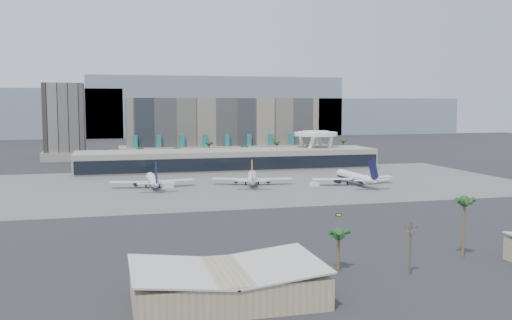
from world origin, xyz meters
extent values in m
plane|color=#232326|center=(0.00, 0.00, 0.00)|extent=(900.00, 900.00, 0.00)
cube|color=#5B5B59|center=(0.00, 55.00, 0.03)|extent=(260.00, 130.00, 0.06)
cube|color=gray|center=(-180.00, 470.00, 27.50)|extent=(260.00, 60.00, 55.00)
cube|color=gray|center=(60.00, 470.00, 35.00)|extent=(300.00, 60.00, 70.00)
cube|color=gray|center=(260.00, 470.00, 22.50)|extent=(220.00, 60.00, 45.00)
cube|color=gray|center=(10.00, 175.00, 21.00)|extent=(130.00, 22.00, 42.00)
cube|color=tan|center=(10.00, 173.00, 5.00)|extent=(140.00, 30.00, 10.00)
cube|color=#227676|center=(-50.00, 163.00, 9.00)|extent=(3.00, 2.00, 18.00)
cube|color=#227676|center=(-35.00, 163.00, 9.00)|extent=(3.00, 2.00, 18.00)
cube|color=#227676|center=(-20.00, 163.00, 9.00)|extent=(3.00, 2.00, 18.00)
cube|color=#227676|center=(-5.00, 163.00, 9.00)|extent=(3.00, 2.00, 18.00)
cube|color=#227676|center=(10.00, 163.00, 9.00)|extent=(3.00, 2.00, 18.00)
cube|color=#227676|center=(25.00, 163.00, 9.00)|extent=(3.00, 2.00, 18.00)
cube|color=#227676|center=(40.00, 163.00, 9.00)|extent=(3.00, 2.00, 18.00)
cube|color=#227676|center=(55.00, 163.00, 9.00)|extent=(3.00, 2.00, 18.00)
cube|color=#227676|center=(70.00, 163.00, 9.00)|extent=(3.00, 2.00, 18.00)
cube|color=black|center=(-95.00, 200.00, 26.00)|extent=(26.00, 26.00, 52.00)
cube|color=#A6A192|center=(-95.00, 200.00, 3.00)|extent=(30.00, 30.00, 6.00)
cube|color=#A6A192|center=(0.00, 110.00, 6.00)|extent=(170.00, 32.00, 12.00)
cube|color=black|center=(0.00, 93.80, 5.50)|extent=(168.00, 0.60, 7.00)
cube|color=black|center=(0.00, 110.00, 13.25)|extent=(170.00, 12.00, 2.50)
cylinder|color=white|center=(61.36, 122.36, 11.00)|extent=(6.98, 6.99, 21.89)
cylinder|color=white|center=(48.64, 122.36, 11.00)|extent=(6.98, 6.99, 21.89)
cylinder|color=white|center=(48.64, 109.64, 11.00)|extent=(6.98, 6.99, 21.89)
cylinder|color=white|center=(61.36, 109.64, 11.00)|extent=(6.98, 6.99, 21.89)
cylinder|color=white|center=(55.00, 116.00, 20.00)|extent=(26.00, 26.00, 2.20)
cylinder|color=white|center=(55.00, 116.00, 21.30)|extent=(16.00, 16.00, 1.20)
cylinder|color=brown|center=(-70.00, 145.00, 6.00)|extent=(0.70, 0.70, 12.00)
sphere|color=#1E4C20|center=(-70.00, 145.00, 11.70)|extent=(2.80, 2.80, 2.80)
cylinder|color=brown|center=(-48.00, 145.00, 6.00)|extent=(0.70, 0.70, 12.00)
sphere|color=#1E4C20|center=(-48.00, 145.00, 11.70)|extent=(2.80, 2.80, 2.80)
cylinder|color=brown|center=(-26.00, 145.00, 6.00)|extent=(0.70, 0.70, 12.00)
sphere|color=#1E4C20|center=(-26.00, 145.00, 11.70)|extent=(2.80, 2.80, 2.80)
cylinder|color=brown|center=(-5.00, 145.00, 6.00)|extent=(0.70, 0.70, 12.00)
sphere|color=#1E4C20|center=(-5.00, 145.00, 11.70)|extent=(2.80, 2.80, 2.80)
cylinder|color=brown|center=(18.00, 145.00, 6.00)|extent=(0.70, 0.70, 12.00)
sphere|color=#1E4C20|center=(18.00, 145.00, 11.70)|extent=(2.80, 2.80, 2.80)
cylinder|color=brown|center=(40.00, 145.00, 6.00)|extent=(0.70, 0.70, 12.00)
sphere|color=#1E4C20|center=(40.00, 145.00, 11.70)|extent=(2.80, 2.80, 2.80)
cylinder|color=brown|center=(62.00, 145.00, 6.00)|extent=(0.70, 0.70, 12.00)
sphere|color=#1E4C20|center=(62.00, 145.00, 11.70)|extent=(2.80, 2.80, 2.80)
cylinder|color=brown|center=(85.00, 145.00, 6.00)|extent=(0.70, 0.70, 12.00)
sphere|color=#1E4C20|center=(85.00, 145.00, 11.70)|extent=(2.80, 2.80, 2.80)
cube|color=tan|center=(-45.00, -102.00, 3.00)|extent=(36.00, 22.00, 6.00)
cube|color=silver|center=(-54.00, -102.00, 6.40)|extent=(18.65, 22.60, 2.30)
cube|color=silver|center=(-36.00, -102.00, 6.40)|extent=(18.65, 22.60, 2.30)
cylinder|color=#4C3826|center=(-2.00, -96.00, 6.00)|extent=(0.44, 0.44, 12.00)
cube|color=#4C3826|center=(-2.00, -96.00, 10.60)|extent=(3.20, 0.22, 0.22)
cylinder|color=slate|center=(-2.90, -96.35, 9.60)|extent=(0.56, 0.56, 0.90)
cylinder|color=slate|center=(-2.00, -96.35, 9.60)|extent=(0.56, 0.56, 0.90)
cylinder|color=slate|center=(-1.10, -96.35, 9.60)|extent=(0.56, 0.56, 0.90)
cylinder|color=black|center=(-3.40, -96.00, 10.85)|extent=(0.12, 0.12, 0.30)
cylinder|color=black|center=(-0.60, -96.00, 10.85)|extent=(0.12, 0.12, 0.30)
cylinder|color=white|center=(-47.38, 54.94, 3.45)|extent=(4.17, 26.20, 3.83)
cylinder|color=#0F1034|center=(-47.38, 54.94, 3.31)|extent=(4.09, 25.67, 3.76)
cone|color=white|center=(-47.57, 69.93, 3.45)|extent=(3.89, 4.36, 3.83)
cone|color=white|center=(-47.16, 38.04, 3.74)|extent=(3.95, 8.68, 3.83)
cube|color=white|center=(-57.91, 53.85, 2.88)|extent=(17.67, 7.13, 0.34)
cube|color=white|center=(-36.82, 54.12, 2.88)|extent=(17.67, 7.55, 0.34)
cylinder|color=black|center=(-55.04, 54.36, 1.92)|extent=(2.16, 3.86, 2.11)
cylinder|color=black|center=(-39.70, 54.56, 1.92)|extent=(2.16, 3.86, 2.11)
cube|color=#0F1034|center=(-47.14, 36.60, 8.72)|extent=(0.59, 8.71, 10.09)
cube|color=white|center=(-51.46, 37.02, 4.22)|extent=(7.87, 3.06, 0.24)
cube|color=white|center=(-42.83, 37.13, 4.22)|extent=(7.90, 3.25, 0.24)
cylinder|color=black|center=(-47.51, 65.14, 0.77)|extent=(0.48, 0.48, 1.53)
cylinder|color=black|center=(-50.43, 53.94, 0.77)|extent=(0.67, 0.67, 1.53)
cylinder|color=black|center=(-44.30, 54.02, 0.77)|extent=(0.67, 0.67, 1.53)
cylinder|color=white|center=(-0.98, 51.83, 3.40)|extent=(10.05, 25.93, 3.78)
cylinder|color=#0F1034|center=(-0.98, 51.83, 3.26)|extent=(9.85, 25.41, 3.71)
cone|color=white|center=(2.68, 66.16, 3.40)|extent=(4.72, 5.06, 3.78)
cone|color=white|center=(-5.11, 35.67, 3.69)|extent=(5.77, 9.18, 3.78)
cube|color=white|center=(-11.30, 53.49, 2.84)|extent=(16.93, 10.94, 0.33)
cube|color=white|center=(8.86, 48.34, 2.84)|extent=(17.16, 4.47, 0.33)
cylinder|color=black|center=(-8.43, 53.25, 1.89)|extent=(2.95, 4.18, 2.08)
cylinder|color=black|center=(6.23, 49.50, 1.89)|extent=(2.95, 4.18, 2.08)
cube|color=red|center=(-5.47, 34.30, 8.60)|extent=(2.58, 8.44, 9.96)
cube|color=white|center=(-9.47, 35.81, 4.16)|extent=(7.79, 4.80, 0.24)
cube|color=white|center=(-1.23, 33.70, 4.16)|extent=(7.75, 2.90, 0.24)
cylinder|color=black|center=(1.51, 61.58, 0.76)|extent=(0.47, 0.47, 1.51)
cylinder|color=black|center=(-4.15, 51.66, 0.76)|extent=(0.66, 0.66, 1.51)
cylinder|color=black|center=(1.71, 50.17, 0.76)|extent=(0.66, 0.66, 1.51)
cylinder|color=white|center=(45.51, 40.19, 3.71)|extent=(5.04, 28.23, 4.12)
cylinder|color=#0F1034|center=(45.51, 40.19, 3.55)|extent=(4.94, 27.67, 4.04)
cone|color=white|center=(44.98, 56.30, 3.71)|extent=(4.27, 4.77, 4.12)
cone|color=white|center=(46.10, 22.03, 4.02)|extent=(4.42, 9.40, 4.12)
cube|color=white|center=(34.21, 38.79, 3.09)|extent=(18.98, 7.32, 0.36)
cube|color=white|center=(56.87, 39.54, 3.09)|extent=(18.99, 8.45, 0.36)
cylinder|color=black|center=(37.28, 39.41, 2.06)|extent=(2.40, 4.19, 2.27)
cylinder|color=black|center=(53.76, 39.95, 2.06)|extent=(2.40, 4.19, 2.27)
cube|color=#0F1034|center=(46.15, 20.48, 9.38)|extent=(0.82, 9.37, 10.85)
cube|color=white|center=(41.50, 20.85, 4.53)|extent=(8.44, 3.13, 0.26)
cube|color=white|center=(50.77, 21.15, 4.53)|extent=(8.51, 3.65, 0.26)
cylinder|color=black|center=(45.15, 51.15, 0.82)|extent=(0.52, 0.52, 1.65)
cylinder|color=black|center=(42.25, 39.06, 0.82)|extent=(0.72, 0.72, 1.65)
cylinder|color=black|center=(48.84, 39.27, 0.82)|extent=(0.72, 0.72, 1.65)
cube|color=silver|center=(-40.86, 50.13, 1.19)|extent=(5.27, 3.32, 2.39)
cube|color=white|center=(25.65, 38.75, 1.00)|extent=(4.28, 2.98, 2.01)
cube|color=black|center=(8.77, -29.86, 0.48)|extent=(2.12, 0.69, 0.96)
cube|color=gold|center=(8.77, -30.03, 0.48)|extent=(1.51, 0.35, 0.57)
cylinder|color=black|center=(8.01, -29.86, 0.29)|extent=(0.11, 0.11, 0.57)
cylinder|color=black|center=(9.54, -29.86, 0.29)|extent=(0.11, 0.11, 0.57)
cylinder|color=brown|center=(-16.13, -88.85, 4.40)|extent=(0.70, 0.70, 8.81)
sphere|color=#1E4C20|center=(-16.13, -88.85, 8.51)|extent=(2.80, 2.80, 2.80)
cylinder|color=brown|center=(18.13, -86.43, 7.25)|extent=(0.70, 0.70, 14.50)
sphere|color=#1E4C20|center=(18.13, -86.43, 14.20)|extent=(2.80, 2.80, 2.80)
camera|label=1|loc=(-66.53, -207.65, 38.03)|focal=40.00mm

